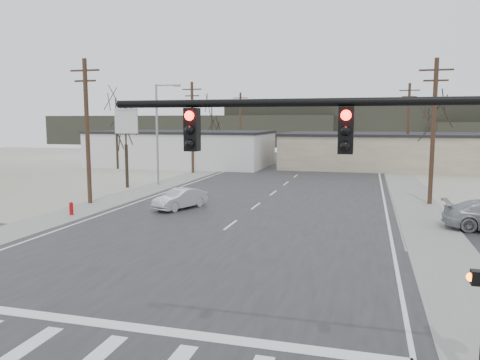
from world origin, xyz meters
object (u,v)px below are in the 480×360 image
object	(u,v)px
car_far_a	(310,159)
car_far_b	(303,152)
traffic_signal_mast	(398,175)
fire_hydrant	(71,209)
sedan_crossing	(180,199)

from	to	relation	value
car_far_a	car_far_b	distance (m)	15.71
traffic_signal_mast	fire_hydrant	bearing A→B (deg)	141.87
sedan_crossing	car_far_b	distance (m)	47.79
car_far_b	traffic_signal_mast	bearing A→B (deg)	-84.30
fire_hydrant	car_far_a	distance (m)	37.55
traffic_signal_mast	car_far_b	size ratio (longest dim) A/B	2.16
sedan_crossing	car_far_b	bearing A→B (deg)	109.75
car_far_b	fire_hydrant	bearing A→B (deg)	-101.64
fire_hydrant	traffic_signal_mast	bearing A→B (deg)	-38.13
traffic_signal_mast	fire_hydrant	distance (m)	23.39
fire_hydrant	car_far_a	xyz separation A→B (m)	(10.14, 36.15, 0.44)
car_far_a	car_far_b	size ratio (longest dim) A/B	1.40
sedan_crossing	car_far_a	xyz separation A→B (m)	(4.54, 32.34, 0.18)
traffic_signal_mast	fire_hydrant	size ratio (longest dim) A/B	10.29
fire_hydrant	sedan_crossing	size ratio (longest dim) A/B	0.22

